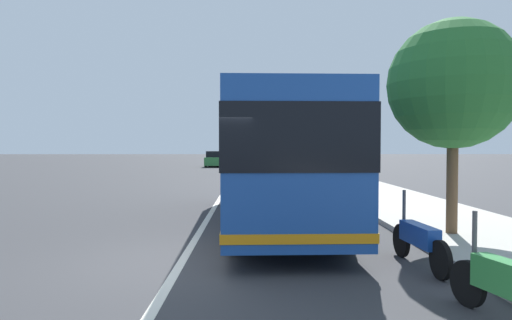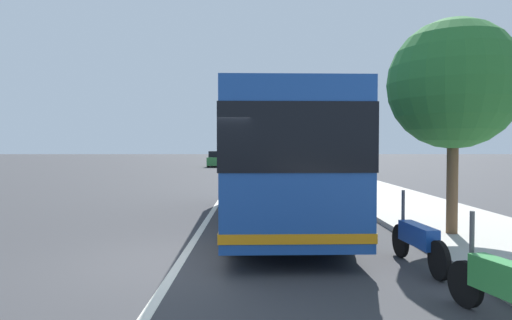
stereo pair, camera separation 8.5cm
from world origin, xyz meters
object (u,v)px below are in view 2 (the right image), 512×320
car_oncoming (265,159)px  roadside_tree_near_camera (454,85)px  motorcycle_angled (418,240)px  car_far_distant (259,164)px  coach_bus (274,155)px  car_ahead_same_lane (218,159)px  car_side_street (256,158)px  motorcycle_mid_row (511,288)px

car_oncoming → roadside_tree_near_camera: (-39.42, -3.18, 2.70)m
motorcycle_angled → car_far_distant: car_far_distant is taller
coach_bus → car_oncoming: size_ratio=2.31×
coach_bus → motorcycle_angled: size_ratio=5.14×
car_ahead_same_lane → car_side_street: car_ahead_same_lane is taller
car_oncoming → roadside_tree_near_camera: roadside_tree_near_camera is taller
coach_bus → car_side_street: 41.86m
motorcycle_angled → car_side_street: car_side_street is taller
roadside_tree_near_camera → car_ahead_same_lane: bearing=12.7°
coach_bus → motorcycle_mid_row: coach_bus is taller
coach_bus → motorcycle_angled: (-4.68, -2.23, -1.36)m
car_side_street → roadside_tree_near_camera: size_ratio=0.87×
coach_bus → motorcycle_mid_row: bearing=-163.8°
motorcycle_mid_row → motorcycle_angled: motorcycle_angled is taller
car_side_street → car_oncoming: car_oncoming is taller
coach_bus → roadside_tree_near_camera: bearing=-123.7°
car_ahead_same_lane → car_far_distant: bearing=20.4°
coach_bus → roadside_tree_near_camera: (-2.39, -3.81, 1.57)m
car_ahead_same_lane → car_far_distant: 11.85m
car_far_distant → car_oncoming: size_ratio=0.90×
car_ahead_same_lane → car_far_distant: size_ratio=1.04×
car_far_distant → roadside_tree_near_camera: bearing=-174.6°
car_side_street → car_ahead_same_lane: bearing=157.5°
coach_bus → car_ahead_same_lane: (33.18, 4.18, -1.08)m
car_far_distant → car_side_street: (19.83, 0.16, -0.04)m
motorcycle_mid_row → roadside_tree_near_camera: bearing=-30.9°
motorcycle_mid_row → roadside_tree_near_camera: (4.90, -1.48, 2.93)m
motorcycle_angled → car_ahead_same_lane: (37.86, 6.41, 0.28)m
motorcycle_angled → roadside_tree_near_camera: bearing=-39.4°
car_far_distant → car_oncoming: (15.01, -0.85, -0.03)m
coach_bus → motorcycle_angled: bearing=-156.1°
car_far_distant → roadside_tree_near_camera: roadside_tree_near_camera is taller
motorcycle_mid_row → car_ahead_same_lane: size_ratio=0.47×
motorcycle_angled → car_ahead_same_lane: 38.40m
car_ahead_same_lane → car_side_street: 9.46m
coach_bus → car_side_street: coach_bus is taller
car_ahead_same_lane → car_far_distant: car_ahead_same_lane is taller
coach_bus → car_far_distant: (22.01, 0.22, -1.10)m
coach_bus → car_ahead_same_lane: 33.46m
motorcycle_mid_row → car_side_street: size_ratio=0.49×
car_oncoming → roadside_tree_near_camera: 39.64m
car_side_street → roadside_tree_near_camera: 44.52m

